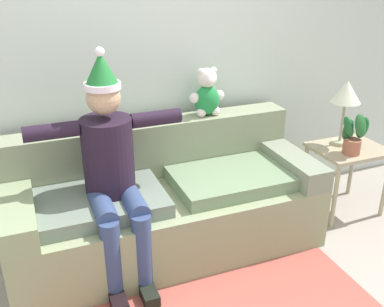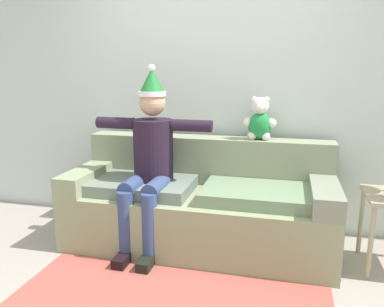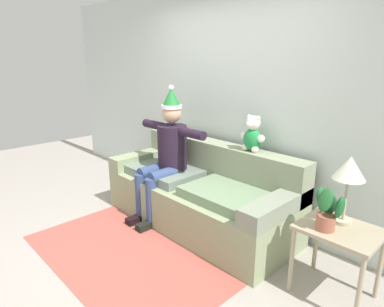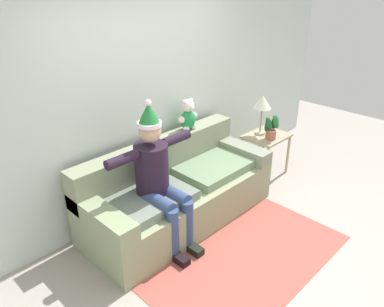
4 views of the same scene
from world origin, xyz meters
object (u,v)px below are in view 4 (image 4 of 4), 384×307
at_px(teddy_bear, 188,116).
at_px(side_table, 266,141).
at_px(potted_plant, 271,127).
at_px(couch, 177,192).
at_px(person_seated, 158,175).
at_px(table_lamp, 262,104).

bearing_deg(teddy_bear, side_table, -18.76).
bearing_deg(potted_plant, side_table, 56.35).
bearing_deg(teddy_bear, couch, -148.70).
distance_m(couch, potted_plant, 1.60).
distance_m(person_seated, table_lamp, 2.00).
bearing_deg(couch, side_table, -3.61).
height_order(couch, potted_plant, potted_plant).
relative_size(couch, potted_plant, 6.28).
bearing_deg(potted_plant, teddy_bear, 155.45).
height_order(teddy_bear, side_table, teddy_bear).
height_order(side_table, table_lamp, table_lamp).
distance_m(side_table, table_lamp, 0.53).
bearing_deg(person_seated, couch, 22.77).
distance_m(person_seated, teddy_bear, 1.02).
bearing_deg(teddy_bear, person_seated, -152.49).
distance_m(table_lamp, potted_plant, 0.33).
bearing_deg(person_seated, table_lamp, 4.75).
relative_size(couch, person_seated, 1.45).
distance_m(couch, teddy_bear, 0.90).
height_order(person_seated, side_table, person_seated).
bearing_deg(side_table, person_seated, -178.05).
xyz_separation_m(table_lamp, potted_plant, (-0.04, -0.20, -0.26)).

